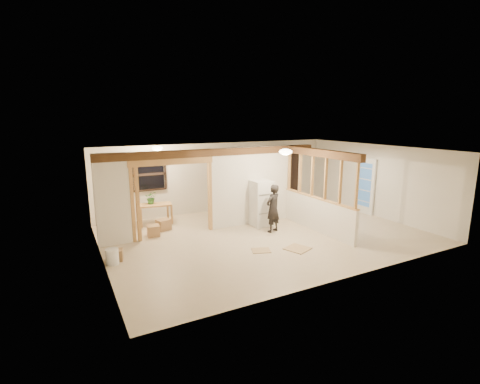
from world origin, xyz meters
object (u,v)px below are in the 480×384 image
woman (273,208)px  work_table (155,214)px  bookshelf (285,178)px  shop_vac (124,219)px  refrigerator (261,203)px

woman → work_table: bearing=-58.4°
bookshelf → woman: bearing=-130.4°
work_table → bookshelf: 5.47m
shop_vac → bookshelf: (6.38, 0.49, 0.72)m
refrigerator → bookshelf: bearing=41.7°
refrigerator → woman: (-0.02, -0.72, 0.00)m
woman → bookshelf: bearing=-149.6°
work_table → shop_vac: work_table is taller
refrigerator → work_table: 3.46m
woman → bookshelf: 3.79m
work_table → bookshelf: size_ratio=0.52×
refrigerator → woman: woman is taller
work_table → shop_vac: (-0.97, -0.02, -0.03)m
woman → work_table: (-2.96, 2.41, -0.40)m
woman → work_table: size_ratio=1.37×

